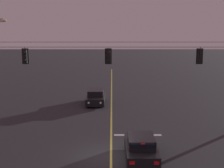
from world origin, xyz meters
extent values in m
plane|color=#28282B|center=(0.00, 0.00, 0.00)|extent=(180.00, 180.00, 0.00)
cube|color=#D1C64C|center=(0.00, 10.63, 0.00)|extent=(0.14, 60.00, 0.01)
cube|color=silver|center=(1.90, 4.03, 0.00)|extent=(3.40, 0.36, 0.01)
cylinder|color=black|center=(0.00, 4.63, 6.24)|extent=(17.79, 0.03, 0.03)
cylinder|color=black|center=(0.00, 4.63, 6.59)|extent=(17.79, 0.02, 0.02)
cylinder|color=black|center=(-6.10, 4.63, 6.15)|extent=(0.04, 0.04, 0.18)
cube|color=black|center=(-6.10, 4.63, 5.58)|extent=(0.32, 0.26, 0.96)
cube|color=black|center=(-6.10, 4.78, 5.58)|extent=(0.48, 0.03, 1.12)
sphere|color=red|center=(-6.10, 4.47, 5.87)|extent=(0.17, 0.17, 0.17)
cylinder|color=black|center=(-6.10, 4.43, 5.91)|extent=(0.20, 0.10, 0.20)
sphere|color=#3D280A|center=(-6.10, 4.47, 5.58)|extent=(0.17, 0.17, 0.17)
cylinder|color=black|center=(-6.10, 4.43, 5.63)|extent=(0.20, 0.10, 0.20)
sphere|color=black|center=(-6.10, 4.47, 5.30)|extent=(0.17, 0.17, 0.17)
cylinder|color=black|center=(-6.10, 4.43, 5.34)|extent=(0.20, 0.10, 0.20)
cylinder|color=black|center=(-0.21, 4.63, 6.15)|extent=(0.04, 0.04, 0.18)
cube|color=black|center=(-0.21, 4.63, 5.58)|extent=(0.32, 0.26, 0.96)
cube|color=black|center=(-0.21, 4.78, 5.58)|extent=(0.48, 0.03, 1.12)
sphere|color=red|center=(-0.21, 4.47, 5.87)|extent=(0.17, 0.17, 0.17)
cylinder|color=black|center=(-0.21, 4.43, 5.91)|extent=(0.20, 0.10, 0.20)
sphere|color=#3D280A|center=(-0.21, 4.47, 5.58)|extent=(0.17, 0.17, 0.17)
cylinder|color=black|center=(-0.21, 4.43, 5.63)|extent=(0.20, 0.10, 0.20)
sphere|color=black|center=(-0.21, 4.47, 5.30)|extent=(0.17, 0.17, 0.17)
cylinder|color=black|center=(-0.21, 4.43, 5.34)|extent=(0.20, 0.10, 0.20)
cylinder|color=black|center=(6.28, 4.63, 6.15)|extent=(0.04, 0.04, 0.18)
cube|color=black|center=(6.28, 4.63, 5.58)|extent=(0.32, 0.26, 0.96)
cube|color=black|center=(6.28, 4.78, 5.58)|extent=(0.48, 0.03, 1.12)
sphere|color=red|center=(6.28, 4.47, 5.87)|extent=(0.17, 0.17, 0.17)
cylinder|color=black|center=(6.28, 4.43, 5.91)|extent=(0.20, 0.10, 0.20)
sphere|color=#3D280A|center=(6.28, 4.47, 5.58)|extent=(0.17, 0.17, 0.17)
cylinder|color=black|center=(6.28, 4.43, 5.63)|extent=(0.20, 0.10, 0.20)
sphere|color=black|center=(6.28, 4.47, 5.30)|extent=(0.17, 0.17, 0.17)
cylinder|color=black|center=(6.28, 4.43, 5.34)|extent=(0.20, 0.10, 0.20)
cube|color=black|center=(1.76, -0.26, 0.51)|extent=(1.80, 4.30, 0.68)
cube|color=black|center=(1.76, -0.38, 1.12)|extent=(1.51, 2.15, 0.54)
cube|color=black|center=(1.76, 0.56, 1.12)|extent=(1.40, 0.21, 0.48)
cube|color=black|center=(1.76, -1.44, 1.12)|extent=(1.37, 0.18, 0.46)
cylinder|color=black|center=(0.97, 1.07, 0.32)|extent=(0.22, 0.64, 0.64)
cylinder|color=black|center=(2.55, 1.07, 0.32)|extent=(0.22, 0.64, 0.64)
cylinder|color=black|center=(0.97, -1.59, 0.32)|extent=(0.22, 0.64, 0.64)
cylinder|color=black|center=(2.55, -1.59, 0.32)|extent=(0.22, 0.64, 0.64)
cube|color=red|center=(1.11, -2.42, 0.61)|extent=(0.28, 0.03, 0.18)
cube|color=red|center=(2.41, -2.42, 0.61)|extent=(0.28, 0.03, 0.18)
cube|color=red|center=(1.76, -1.55, 1.35)|extent=(0.24, 0.04, 0.06)
cube|color=black|center=(-1.58, 13.91, 0.51)|extent=(1.80, 4.30, 0.68)
cube|color=black|center=(-1.58, 14.03, 1.12)|extent=(1.51, 2.15, 0.54)
cube|color=black|center=(-1.58, 13.10, 1.12)|extent=(1.40, 0.21, 0.48)
cube|color=black|center=(-1.58, 15.09, 1.12)|extent=(1.37, 0.18, 0.46)
cylinder|color=black|center=(-0.79, 12.58, 0.32)|extent=(0.22, 0.64, 0.64)
cylinder|color=black|center=(-2.37, 12.58, 0.32)|extent=(0.22, 0.64, 0.64)
cylinder|color=black|center=(-0.79, 15.25, 0.32)|extent=(0.22, 0.64, 0.64)
cylinder|color=black|center=(-2.37, 15.25, 0.32)|extent=(0.22, 0.64, 0.64)
sphere|color=white|center=(-1.02, 11.74, 0.57)|extent=(0.20, 0.20, 0.20)
sphere|color=white|center=(-2.14, 11.74, 0.57)|extent=(0.20, 0.20, 0.20)
ellipsoid|color=beige|center=(-8.02, 6.17, 8.09)|extent=(0.56, 0.30, 0.22)
camera|label=1|loc=(0.06, -19.43, 7.81)|focal=54.82mm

